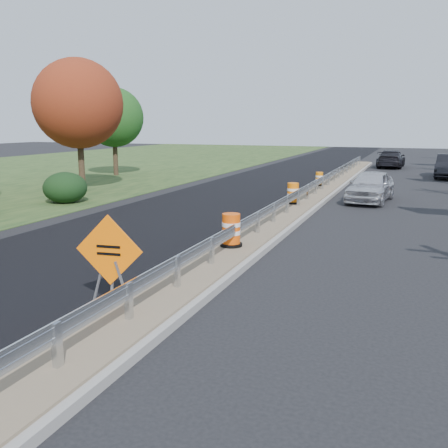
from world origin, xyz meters
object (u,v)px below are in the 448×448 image
(car_silver, at_px, (371,186))
(car_dark_far, at_px, (391,159))
(barrel_median_near, at_px, (231,231))
(barrel_median_mid, at_px, (293,194))
(barrel_median_far, at_px, (319,179))
(caution_sign, at_px, (111,286))

(car_silver, relative_size, car_dark_far, 0.86)
(car_silver, height_order, car_dark_far, car_silver)
(car_silver, xyz_separation_m, car_dark_far, (-0.13, 20.67, -0.01))
(barrel_median_near, height_order, car_silver, car_silver)
(barrel_median_mid, relative_size, barrel_median_far, 1.20)
(barrel_median_far, bearing_deg, caution_sign, -91.08)
(car_dark_far, bearing_deg, barrel_median_mid, 84.74)
(barrel_median_mid, relative_size, car_dark_far, 0.18)
(barrel_median_far, bearing_deg, car_dark_far, 79.56)
(caution_sign, distance_m, barrel_median_far, 20.87)
(barrel_median_mid, height_order, car_dark_far, car_dark_far)
(barrel_median_near, xyz_separation_m, barrel_median_far, (-0.32, 15.67, -0.09))
(caution_sign, relative_size, car_dark_far, 0.38)
(caution_sign, height_order, car_silver, caution_sign)
(car_dark_far, bearing_deg, caution_sign, 86.46)
(caution_sign, relative_size, barrel_median_mid, 2.15)
(car_silver, bearing_deg, barrel_median_far, 136.49)
(caution_sign, xyz_separation_m, car_silver, (3.63, 17.08, 0.26))
(barrel_median_far, xyz_separation_m, car_dark_far, (3.11, 16.89, 0.16))
(caution_sign, height_order, barrel_median_far, caution_sign)
(caution_sign, distance_m, car_silver, 17.47)
(barrel_median_near, bearing_deg, barrel_median_mid, 91.20)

